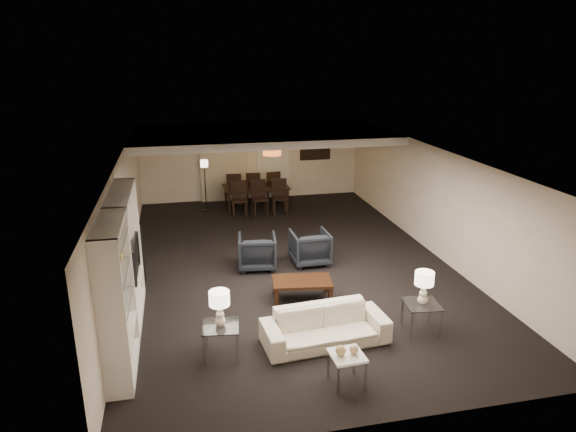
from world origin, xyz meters
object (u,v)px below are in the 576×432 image
(television, at_px, (129,259))
(chair_nl, at_px, (239,199))
(armchair_left, at_px, (257,252))
(side_table_left, at_px, (221,340))
(table_lamp_left, at_px, (220,309))
(floor_speaker, at_px, (140,254))
(chair_fl, at_px, (234,188))
(pendant_light, at_px, (272,151))
(vase_blue, at_px, (117,299))
(chair_fm, at_px, (253,187))
(sofa, at_px, (325,326))
(chair_nm, at_px, (260,198))
(marble_table, at_px, (347,368))
(chair_fr, at_px, (272,186))
(floor_lamp, at_px, (205,186))
(dining_table, at_px, (256,198))
(side_table_right, at_px, (421,317))
(coffee_table, at_px, (302,290))
(vase_amber, at_px, (117,255))
(table_lamp_right, at_px, (424,288))
(chair_nr, at_px, (280,197))
(armchair_right, at_px, (310,247))

(television, xyz_separation_m, chair_nl, (2.63, 5.37, -0.56))
(armchair_left, height_order, side_table_left, armchair_left)
(table_lamp_left, height_order, floor_speaker, floor_speaker)
(side_table_left, bearing_deg, armchair_left, 71.57)
(side_table_left, distance_m, chair_fl, 8.51)
(pendant_light, bearing_deg, television, -124.41)
(pendant_light, xyz_separation_m, vase_blue, (-3.61, -7.00, -0.77))
(pendant_light, distance_m, chair_fm, 2.05)
(armchair_left, height_order, table_lamp_left, table_lamp_left)
(sofa, distance_m, chair_nm, 7.12)
(marble_table, distance_m, floor_speaker, 5.21)
(chair_fr, distance_m, floor_lamp, 2.20)
(dining_table, xyz_separation_m, chair_fl, (-0.60, 0.65, 0.17))
(armchair_left, xyz_separation_m, side_table_right, (2.30, -3.30, -0.12))
(side_table_left, bearing_deg, side_table_right, 0.00)
(sofa, xyz_separation_m, chair_fr, (0.69, 8.42, 0.21))
(coffee_table, relative_size, table_lamp_left, 1.94)
(chair_fm, bearing_deg, vase_amber, 73.50)
(marble_table, height_order, chair_nm, chair_nm)
(coffee_table, relative_size, table_lamp_right, 1.94)
(side_table_right, xyz_separation_m, chair_nr, (-1.01, 7.12, 0.25))
(table_lamp_left, xyz_separation_m, table_lamp_right, (3.40, 0.00, 0.00))
(chair_nr, bearing_deg, chair_fl, 137.14)
(pendant_light, xyz_separation_m, sofa, (-0.44, -6.98, -1.62))
(vase_blue, xyz_separation_m, dining_table, (3.26, 7.79, -0.81))
(floor_speaker, height_order, chair_nr, floor_speaker)
(armchair_right, xyz_separation_m, chair_fr, (0.09, 5.12, 0.13))
(pendant_light, bearing_deg, floor_speaker, -132.09)
(vase_blue, height_order, chair_nr, vase_blue)
(table_lamp_left, xyz_separation_m, chair_fl, (1.19, 8.42, -0.31))
(armchair_left, xyz_separation_m, chair_fr, (1.29, 5.12, 0.13))
(side_table_left, relative_size, chair_fl, 0.55)
(side_table_right, height_order, chair_nl, chair_nl)
(chair_nm, bearing_deg, side_table_left, -107.87)
(chair_fm, height_order, chair_fr, same)
(chair_fl, bearing_deg, marble_table, 99.37)
(television, height_order, vase_blue, television)
(vase_blue, bearing_deg, side_table_right, 0.22)
(vase_amber, distance_m, chair_fl, 8.46)
(chair_nr, bearing_deg, armchair_right, -86.86)
(sofa, bearing_deg, table_lamp_right, -4.72)
(chair_nl, distance_m, chair_fm, 1.43)
(armchair_left, relative_size, table_lamp_right, 1.44)
(sofa, bearing_deg, chair_nm, 84.59)
(coffee_table, xyz_separation_m, chair_nl, (-0.51, 5.52, 0.31))
(coffee_table, height_order, table_lamp_left, table_lamp_left)
(chair_nr, bearing_deg, side_table_right, -77.46)
(vase_amber, bearing_deg, table_lamp_right, -5.53)
(side_table_left, bearing_deg, chair_fl, 81.98)
(armchair_left, height_order, dining_table, armchair_left)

